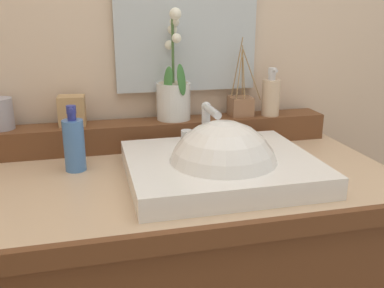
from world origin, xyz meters
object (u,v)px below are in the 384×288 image
Objects in this scene: potted_plant at (174,93)px; soap_dispenser at (271,96)px; sink_basin at (222,173)px; trinket_box at (72,111)px; tumbler_cup at (0,114)px; reed_diffuser at (240,105)px; lotion_bottle at (74,144)px.

soap_dispenser is (0.31, -0.03, -0.02)m from potted_plant.
sink_basin is 0.41m from soap_dispenser.
soap_dispenser is at bearing 1.50° from trinket_box.
tumbler_cup is at bearing 150.25° from sink_basin.
potted_plant reaches higher than reed_diffuser.
soap_dispenser is at bearing -13.24° from reed_diffuser.
potted_plant reaches higher than soap_dispenser.
reed_diffuser reaches higher than tumbler_cup.
soap_dispenser is 0.63m from lotion_bottle.
lotion_bottle is (-0.52, -0.16, -0.04)m from reed_diffuser.
soap_dispenser is 0.62m from trinket_box.
reed_diffuser is at bearing -0.97° from potted_plant.
reed_diffuser is (0.22, -0.00, -0.05)m from potted_plant.
reed_diffuser is 0.54m from lotion_bottle.
tumbler_cup reaches higher than sink_basin.
lotion_bottle is (-0.36, 0.15, 0.06)m from sink_basin.
sink_basin is at bearing -79.69° from potted_plant.
sink_basin is 0.49m from trinket_box.
soap_dispenser is 0.87× the size of lotion_bottle.
lotion_bottle reaches higher than trinket_box.
potted_plant is 2.18× the size of soap_dispenser.
potted_plant is at bearing 179.03° from reed_diffuser.
potted_plant is 0.22m from reed_diffuser.
potted_plant is at bearing 100.31° from sink_basin.
reed_diffuser is (-0.09, 0.02, -0.03)m from soap_dispenser.
sink_basin is 0.65m from tumbler_cup.
tumbler_cup is (-0.81, 0.03, -0.02)m from soap_dispenser.
trinket_box is 0.17m from lotion_bottle.
trinket_box is (0.20, -0.00, -0.00)m from tumbler_cup.
soap_dispenser is 0.62× the size of reed_diffuser.
reed_diffuser is 1.41× the size of lotion_bottle.
trinket_box is 0.50× the size of lotion_bottle.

